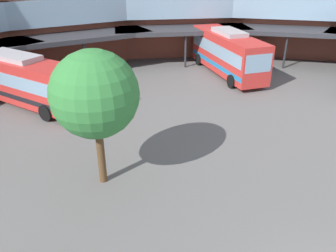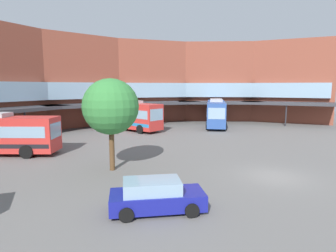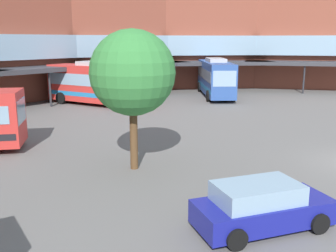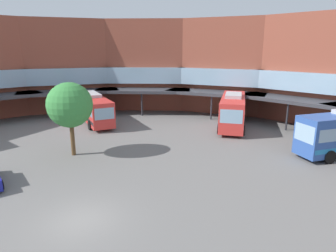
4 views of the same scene
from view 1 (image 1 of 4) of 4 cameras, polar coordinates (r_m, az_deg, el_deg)
The scene contains 4 objects.
station_building at distance 27.59m, azimuth -3.72°, elevation 19.55°, with size 71.73×35.21×13.05m.
bus_1 at distance 26.97m, azimuth -24.09°, elevation 7.41°, with size 9.82×11.23×3.62m.
bus_3 at distance 31.39m, azimuth 10.03°, elevation 12.13°, with size 2.97×10.18×3.97m.
plaza_tree at distance 14.74m, azimuth -12.23°, elevation 5.17°, with size 3.84×3.84×6.38m.
Camera 1 is at (-7.19, -4.45, 9.70)m, focal length 36.18 mm.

